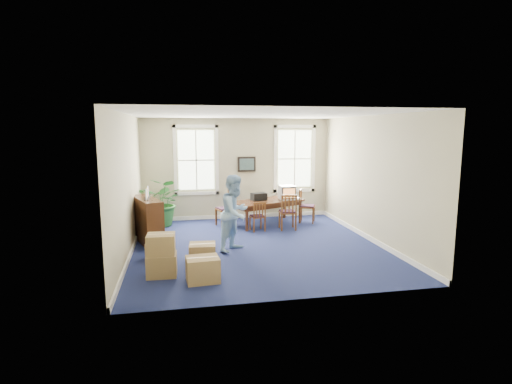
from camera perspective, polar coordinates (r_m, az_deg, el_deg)
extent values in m
plane|color=navy|center=(9.97, 0.09, -7.65)|extent=(6.50, 6.50, 0.00)
plane|color=white|center=(9.57, 0.10, 11.04)|extent=(6.50, 6.50, 0.00)
plane|color=#B3AB8A|center=(12.83, -2.70, 3.32)|extent=(6.50, 0.00, 6.50)
plane|color=#B3AB8A|center=(6.52, 5.59, -2.09)|extent=(6.50, 0.00, 6.50)
plane|color=#B3AB8A|center=(9.54, -17.89, 0.99)|extent=(0.00, 6.50, 6.50)
plane|color=#B3AB8A|center=(10.63, 16.18, 1.83)|extent=(0.00, 6.50, 6.50)
cube|color=white|center=(13.04, -2.63, -3.44)|extent=(6.00, 0.04, 0.12)
cube|color=white|center=(9.85, -17.29, -7.91)|extent=(0.04, 6.50, 0.12)
cube|color=white|center=(10.90, 15.69, -6.23)|extent=(0.04, 6.50, 0.12)
cube|color=white|center=(12.28, 5.84, -0.91)|extent=(0.23, 0.26, 0.05)
cube|color=black|center=(12.03, 0.40, -0.66)|extent=(0.50, 0.39, 0.22)
imported|color=#91BBE3|center=(9.42, -2.98, -2.99)|extent=(1.10, 1.11, 1.81)
cube|color=#472513|center=(10.50, -15.27, -3.83)|extent=(0.90, 1.55, 1.17)
imported|color=#215C23|center=(12.15, -13.14, -1.40)|extent=(1.63, 1.54, 1.44)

